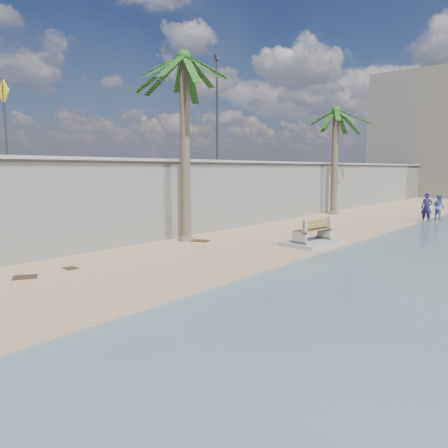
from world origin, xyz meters
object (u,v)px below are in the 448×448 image
Objects in this scene: palm_back at (336,112)px; bench_far at (312,234)px; person_b at (439,206)px; palm_mid at (184,59)px; person_a at (427,206)px.

bench_far is at bearing -67.99° from palm_back.
palm_back is at bearing 32.93° from person_b.
palm_mid is 1.10× the size of palm_back.
palm_mid reaches higher than person_b.
palm_back reaches higher than person_b.
person_b is at bearing 81.81° from person_a.
palm_mid reaches higher than bench_far.
palm_mid is 16.58m from person_a.
palm_back reaches higher than person_a.
person_b is at bearing 7.62° from palm_back.
palm_back is (-0.05, 14.73, -0.76)m from palm_mid.
bench_far is at bearing 107.74° from person_b.
bench_far is 0.30× the size of palm_mid.
palm_mid reaches higher than person_a.
bench_far is at bearing 28.40° from palm_mid.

